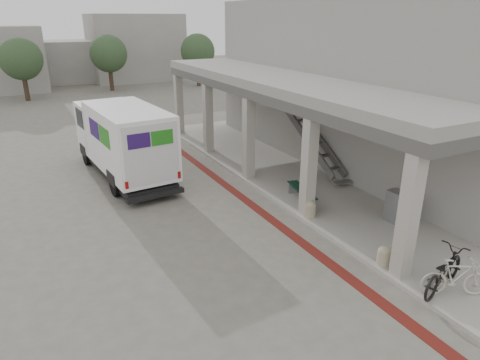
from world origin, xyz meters
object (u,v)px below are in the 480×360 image
fedex_truck (122,139)px  bench (302,193)px  utility_cabinet (397,207)px  bicycle_black (444,271)px  bicycle_cream (456,277)px

fedex_truck → bench: size_ratio=3.82×
fedex_truck → bench: bearing=-54.6°
bench → utility_cabinet: size_ratio=1.84×
fedex_truck → bicycle_black: 12.58m
bicycle_black → bicycle_cream: bearing=175.3°
utility_cabinet → bicycle_cream: bearing=-118.5°
bench → bicycle_cream: 6.17m
utility_cabinet → bicycle_black: bearing=-121.4°
utility_cabinet → bicycle_cream: (-1.74, -3.45, -0.03)m
bench → utility_cabinet: bearing=-45.5°
bicycle_black → bench: bearing=-17.3°
bench → bicycle_black: 5.88m
fedex_truck → bicycle_black: fedex_truck is taller
bicycle_cream → bicycle_black: bearing=40.3°
bicycle_cream → utility_cabinet: bearing=1.8°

